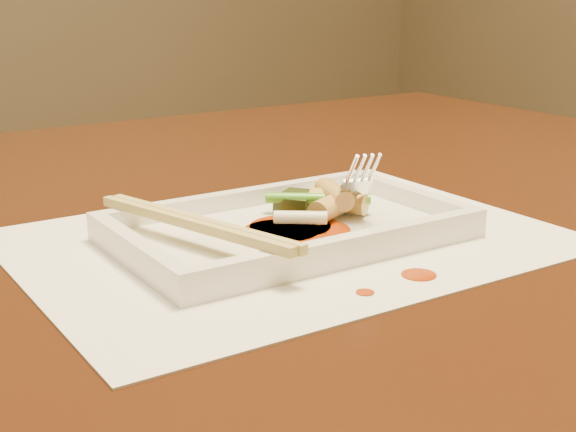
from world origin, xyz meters
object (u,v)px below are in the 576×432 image
plate_base (288,233)px  fork (349,121)px  chopstick_a (191,224)px  placemat (288,239)px  table (170,316)px

plate_base → fork: bearing=14.4°
chopstick_a → fork: bearing=6.8°
placemat → plate_base: bearing=0.0°
placemat → fork: (0.07, 0.02, 0.08)m
table → plate_base: 0.17m
plate_base → fork: 0.11m
table → plate_base: (0.04, -0.13, 0.11)m
placemat → plate_base: (0.00, 0.00, 0.00)m
table → chopstick_a: (-0.04, -0.13, 0.13)m
placemat → plate_base: size_ratio=1.54×
table → chopstick_a: 0.19m
table → placemat: placemat is taller
placemat → chopstick_a: chopstick_a is taller
chopstick_a → placemat: bearing=0.0°
plate_base → chopstick_a: 0.08m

